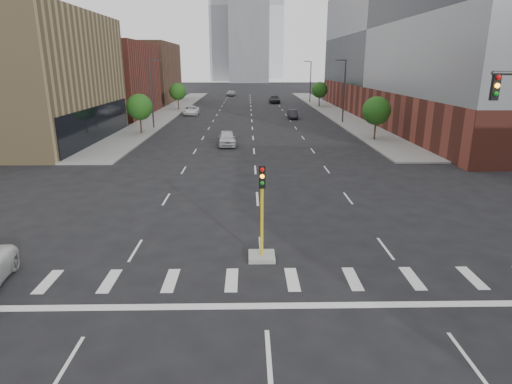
{
  "coord_description": "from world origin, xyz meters",
  "views": [
    {
      "loc": [
        -0.59,
        -8.81,
        8.54
      ],
      "look_at": [
        -0.22,
        11.24,
        2.5
      ],
      "focal_mm": 30.0,
      "sensor_mm": 36.0,
      "label": 1
    }
  ],
  "objects_px": {
    "car_mid_right": "(293,114)",
    "car_distant": "(231,93)",
    "car_near_left": "(227,138)",
    "median_traffic_signal": "(262,239)",
    "car_far_left": "(191,110)",
    "car_deep_right": "(275,99)"
  },
  "relations": [
    {
      "from": "car_far_left",
      "to": "car_distant",
      "type": "xyz_separation_m",
      "value": [
        5.27,
        44.2,
        0.07
      ]
    },
    {
      "from": "car_distant",
      "to": "car_mid_right",
      "type": "bearing_deg",
      "value": -68.69
    },
    {
      "from": "car_mid_right",
      "to": "car_distant",
      "type": "height_order",
      "value": "car_distant"
    },
    {
      "from": "car_near_left",
      "to": "car_deep_right",
      "type": "bearing_deg",
      "value": 77.63
    },
    {
      "from": "car_near_left",
      "to": "car_mid_right",
      "type": "distance_m",
      "value": 25.28
    },
    {
      "from": "car_far_left",
      "to": "car_distant",
      "type": "relative_size",
      "value": 1.12
    },
    {
      "from": "car_deep_right",
      "to": "car_near_left",
      "type": "bearing_deg",
      "value": -98.57
    },
    {
      "from": "car_near_left",
      "to": "car_deep_right",
      "type": "relative_size",
      "value": 0.82
    },
    {
      "from": "car_distant",
      "to": "median_traffic_signal",
      "type": "bearing_deg",
      "value": -79.07
    },
    {
      "from": "median_traffic_signal",
      "to": "car_mid_right",
      "type": "height_order",
      "value": "median_traffic_signal"
    },
    {
      "from": "car_far_left",
      "to": "car_deep_right",
      "type": "distance_m",
      "value": 27.58
    },
    {
      "from": "car_far_left",
      "to": "car_deep_right",
      "type": "xyz_separation_m",
      "value": [
        15.85,
        22.57,
        0.08
      ]
    },
    {
      "from": "car_mid_right",
      "to": "car_far_left",
      "type": "height_order",
      "value": "car_far_left"
    },
    {
      "from": "car_deep_right",
      "to": "car_distant",
      "type": "bearing_deg",
      "value": 116.58
    },
    {
      "from": "car_near_left",
      "to": "car_deep_right",
      "type": "distance_m",
      "value": 52.39
    },
    {
      "from": "car_near_left",
      "to": "car_deep_right",
      "type": "height_order",
      "value": "car_deep_right"
    },
    {
      "from": "car_far_left",
      "to": "car_deep_right",
      "type": "relative_size",
      "value": 0.94
    },
    {
      "from": "median_traffic_signal",
      "to": "car_deep_right",
      "type": "distance_m",
      "value": 80.12
    },
    {
      "from": "car_near_left",
      "to": "car_mid_right",
      "type": "xyz_separation_m",
      "value": [
        9.49,
        23.43,
        -0.1
      ]
    },
    {
      "from": "car_deep_right",
      "to": "car_far_left",
      "type": "bearing_deg",
      "value": -124.56
    },
    {
      "from": "median_traffic_signal",
      "to": "car_near_left",
      "type": "distance_m",
      "value": 28.35
    },
    {
      "from": "car_near_left",
      "to": "car_mid_right",
      "type": "relative_size",
      "value": 1.11
    }
  ]
}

